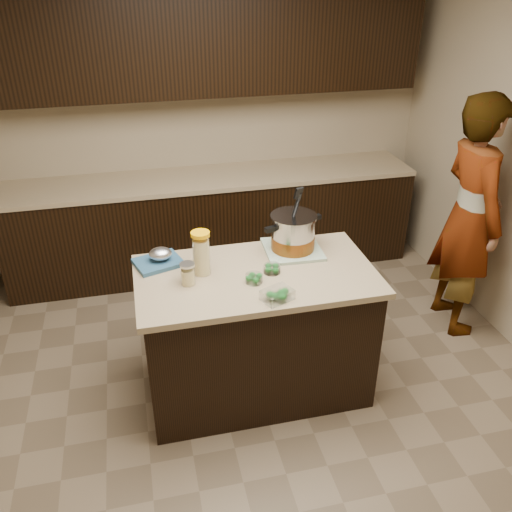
{
  "coord_description": "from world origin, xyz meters",
  "views": [
    {
      "loc": [
        -0.65,
        -2.74,
        2.6
      ],
      "look_at": [
        0.0,
        0.0,
        1.02
      ],
      "focal_mm": 38.0,
      "sensor_mm": 36.0,
      "label": 1
    }
  ],
  "objects_px": {
    "island": "(256,332)",
    "person": "(469,217)",
    "stock_pot": "(293,234)",
    "lemonade_pitcher": "(201,255)"
  },
  "relations": [
    {
      "from": "island",
      "to": "person",
      "type": "xyz_separation_m",
      "value": [
        1.7,
        0.4,
        0.46
      ]
    },
    {
      "from": "island",
      "to": "person",
      "type": "bearing_deg",
      "value": 13.12
    },
    {
      "from": "stock_pot",
      "to": "person",
      "type": "height_order",
      "value": "person"
    },
    {
      "from": "stock_pot",
      "to": "island",
      "type": "bearing_deg",
      "value": -160.12
    },
    {
      "from": "stock_pot",
      "to": "lemonade_pitcher",
      "type": "distance_m",
      "value": 0.63
    },
    {
      "from": "island",
      "to": "person",
      "type": "height_order",
      "value": "person"
    },
    {
      "from": "person",
      "to": "island",
      "type": "bearing_deg",
      "value": 106.65
    },
    {
      "from": "island",
      "to": "stock_pot",
      "type": "relative_size",
      "value": 3.45
    },
    {
      "from": "lemonade_pitcher",
      "to": "person",
      "type": "xyz_separation_m",
      "value": [
        2.02,
        0.32,
        -0.12
      ]
    },
    {
      "from": "island",
      "to": "stock_pot",
      "type": "bearing_deg",
      "value": 37.02
    }
  ]
}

